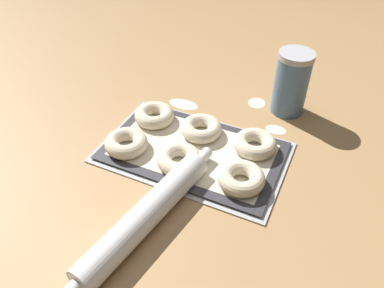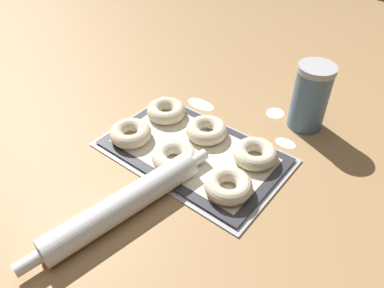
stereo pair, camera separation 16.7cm
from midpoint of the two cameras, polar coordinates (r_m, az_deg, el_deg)
ground_plane at (r=0.94m, az=4.64°, el=-2.34°), size 2.80×2.80×0.00m
baking_tray at (r=0.94m, az=5.04°, el=-1.55°), size 0.46×0.29×0.01m
baking_mat at (r=0.94m, az=5.06°, el=-1.30°), size 0.44×0.26×0.00m
bagel_front_left at (r=0.96m, az=-4.55°, el=1.28°), size 0.11×0.11×0.04m
bagel_front_center at (r=0.89m, az=2.61°, el=-2.40°), size 0.11×0.11×0.04m
bagel_front_right at (r=0.84m, az=11.28°, el=-6.72°), size 0.11×0.11×0.04m
bagel_back_left at (r=1.03m, az=0.62°, el=4.78°), size 0.11×0.11×0.04m
bagel_back_center at (r=0.97m, az=7.13°, el=1.75°), size 0.11×0.11×0.04m
bagel_back_right at (r=0.93m, az=14.72°, el=-1.85°), size 0.11×0.11×0.04m
flour_canister at (r=1.05m, az=22.05°, el=6.36°), size 0.10×0.10×0.18m
rolling_pin at (r=0.79m, az=-4.44°, el=-9.66°), size 0.12×0.47×0.06m
flour_patch_near at (r=1.02m, az=18.68°, el=-0.18°), size 0.06×0.04×0.00m
flour_patch_far at (r=1.12m, az=5.63°, el=5.82°), size 0.09×0.05×0.00m
flour_patch_side at (r=1.12m, az=16.81°, el=4.28°), size 0.05×0.06×0.00m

